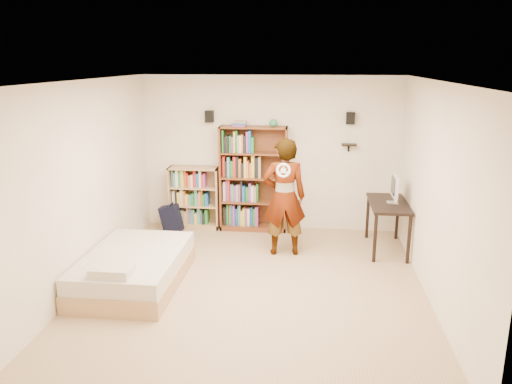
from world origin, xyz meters
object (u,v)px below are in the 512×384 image
(tall_bookshelf, at_px, (253,179))
(computer_desk, at_px, (387,226))
(low_bookshelf, at_px, (195,198))
(person, at_px, (284,197))
(daybed, at_px, (134,265))

(tall_bookshelf, height_order, computer_desk, tall_bookshelf)
(low_bookshelf, height_order, person, person)
(low_bookshelf, bearing_deg, daybed, -96.35)
(computer_desk, xyz_separation_m, daybed, (-3.55, -1.68, -0.11))
(tall_bookshelf, bearing_deg, computer_desk, -18.61)
(computer_desk, bearing_deg, tall_bookshelf, 161.39)
(low_bookshelf, height_order, daybed, low_bookshelf)
(computer_desk, xyz_separation_m, person, (-1.62, -0.34, 0.52))
(tall_bookshelf, distance_m, daybed, 2.84)
(tall_bookshelf, bearing_deg, daybed, -118.87)
(computer_desk, distance_m, daybed, 3.93)
(tall_bookshelf, xyz_separation_m, person, (0.60, -1.08, -0.01))
(low_bookshelf, relative_size, daybed, 0.58)
(daybed, bearing_deg, low_bookshelf, 83.65)
(tall_bookshelf, distance_m, person, 1.24)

